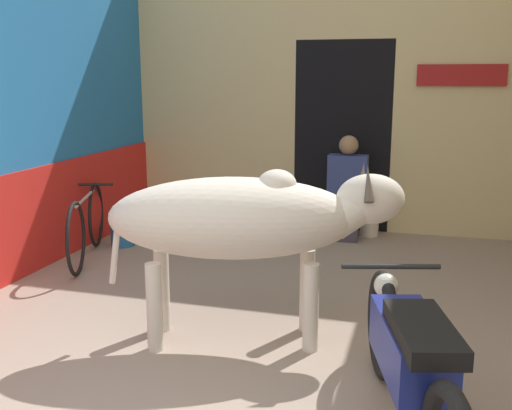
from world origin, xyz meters
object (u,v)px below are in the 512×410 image
at_px(cow, 246,219).
at_px(bucket, 122,234).
at_px(plastic_stool, 370,217).
at_px(motorcycle_near, 410,360).
at_px(shopkeeper_seated, 347,186).
at_px(bicycle, 87,225).

distance_m(cow, bucket, 2.93).
bearing_deg(plastic_stool, motorcycle_near, -81.92).
distance_m(motorcycle_near, plastic_stool, 4.14).
height_order(cow, bucket, cow).
distance_m(motorcycle_near, bucket, 4.33).
relative_size(cow, motorcycle_near, 1.03).
distance_m(shopkeeper_seated, plastic_stool, 0.52).
xyz_separation_m(cow, bucket, (-2.05, 1.95, -0.77)).
bearing_deg(cow, bucket, 136.33).
relative_size(plastic_stool, bucket, 1.59).
bearing_deg(motorcycle_near, bucket, 137.84).
height_order(motorcycle_near, bucket, motorcycle_near).
xyz_separation_m(cow, motorcycle_near, (1.15, -0.94, -0.44)).
xyz_separation_m(bicycle, bucket, (0.10, 0.55, -0.24)).
bearing_deg(cow, bicycle, 146.79).
relative_size(cow, bucket, 8.07).
bearing_deg(bicycle, bucket, 79.43).
xyz_separation_m(motorcycle_near, bucket, (-3.20, 2.90, -0.32)).
distance_m(cow, shopkeeper_seated, 2.97).
xyz_separation_m(bicycle, shopkeeper_seated, (2.47, 1.54, 0.26)).
height_order(shopkeeper_seated, bucket, shopkeeper_seated).
bearing_deg(bicycle, plastic_stool, 32.62).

